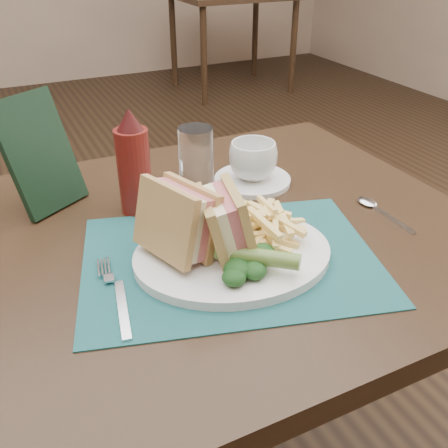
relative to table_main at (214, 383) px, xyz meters
name	(u,v)px	position (x,y,z in m)	size (l,w,h in m)	color
floor	(150,354)	(0.00, 0.50, -0.38)	(7.00, 7.00, 0.00)	black
wall_back	(20,86)	(0.00, 4.00, -0.38)	(6.00, 6.00, 0.00)	tan
table_main	(214,383)	(0.00, 0.00, 0.00)	(0.90, 0.75, 0.75)	black
table_bg_right	(232,42)	(1.61, 3.14, 0.00)	(0.90, 0.75, 0.75)	black
placemat	(230,259)	(-0.01, -0.10, 0.38)	(0.44, 0.31, 0.00)	#184C4D
plate	(233,254)	(-0.01, -0.10, 0.38)	(0.30, 0.24, 0.01)	white
sandwich_half_a	(165,225)	(-0.11, -0.07, 0.45)	(0.06, 0.12, 0.10)	tan
sandwich_half_b	(211,223)	(-0.04, -0.09, 0.44)	(0.06, 0.10, 0.09)	tan
kale_garnish	(250,264)	(-0.01, -0.16, 0.41)	(0.11, 0.08, 0.03)	#143715
pickle_spear	(257,257)	(0.00, -0.16, 0.41)	(0.02, 0.02, 0.12)	#50712B
fries_pile	(268,223)	(0.06, -0.09, 0.42)	(0.18, 0.20, 0.05)	#FFDC7F
fork	(116,293)	(-0.19, -0.11, 0.38)	(0.03, 0.17, 0.01)	silver
spoon	(384,212)	(0.29, -0.09, 0.38)	(0.03, 0.15, 0.01)	silver
saucer	(252,180)	(0.14, 0.12, 0.38)	(0.15, 0.15, 0.01)	white
coffee_cup	(253,160)	(0.14, 0.12, 0.42)	(0.09, 0.09, 0.07)	white
drinking_glass	(196,162)	(0.03, 0.13, 0.44)	(0.06, 0.06, 0.13)	white
ketchup_bottle	(133,162)	(-0.09, 0.11, 0.47)	(0.06, 0.06, 0.19)	#5D140F
check_presenter	(39,153)	(-0.23, 0.21, 0.47)	(0.12, 0.01, 0.20)	black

